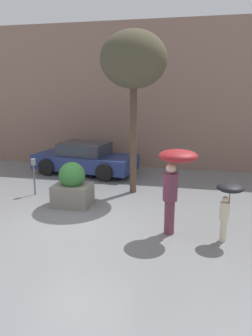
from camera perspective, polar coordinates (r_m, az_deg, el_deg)
name	(u,v)px	position (r m, az deg, el deg)	size (l,w,h in m)	color
ground_plane	(84,221)	(8.49, -7.38, -9.09)	(40.00, 40.00, 0.00)	slate
building_facade	(134,96)	(14.14, 1.40, 12.35)	(18.00, 0.30, 6.00)	#8C6B5B
planter_box	(72,186)	(9.45, -9.32, -3.18)	(1.04, 0.83, 1.27)	gray
person_adult	(175,171)	(7.30, 8.54, -0.59)	(0.86, 0.86, 1.97)	brown
person_child	(228,198)	(7.33, 17.39, -4.95)	(0.57, 0.57, 1.30)	beige
parked_car_near	(85,159)	(13.16, -7.17, 1.57)	(4.22, 2.35, 1.24)	navy
street_tree	(134,61)	(10.29, 1.34, 18.10)	(2.02, 2.02, 5.00)	brown
parking_meter	(34,169)	(10.65, -15.79, -0.14)	(0.14, 0.14, 1.16)	#595B60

